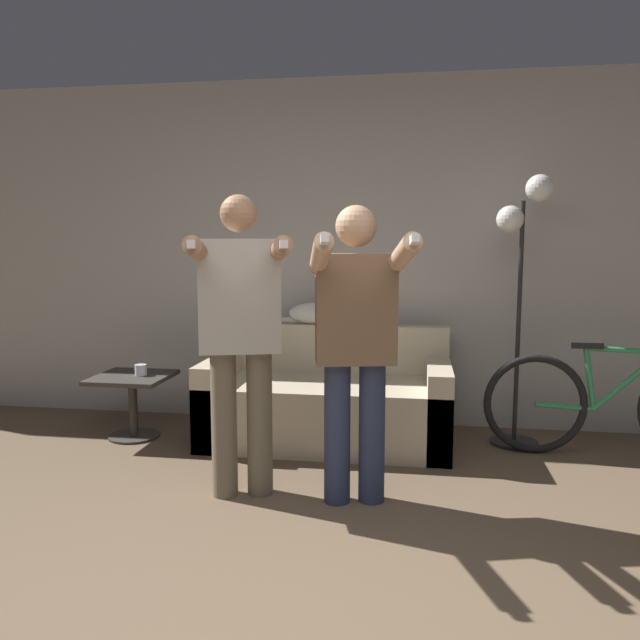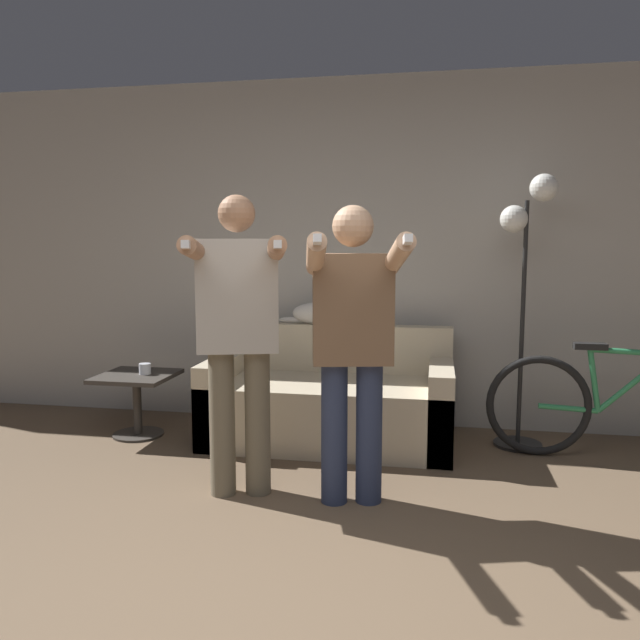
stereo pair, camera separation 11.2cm
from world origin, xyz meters
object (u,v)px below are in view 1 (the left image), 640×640
couch (328,403)px  floor_lamp (523,250)px  cat (316,313)px  person_right (356,334)px  side_table (133,392)px  cup (141,370)px  person_left (240,326)px  bicycle (613,405)px

couch → floor_lamp: floor_lamp is taller
couch → cat: bearing=113.3°
couch → person_right: person_right is taller
person_right → side_table: bearing=139.8°
side_table → cup: size_ratio=6.16×
floor_lamp → couch: bearing=-174.5°
person_left → cup: (-1.00, 0.90, -0.46)m
couch → side_table: 1.39m
person_left → cup: person_left is taller
cat → side_table: cat is taller
couch → bicycle: 1.87m
cat → couch: bearing=-66.7°
cat → cup: 1.32m
couch → cup: size_ratio=20.14×
couch → person_left: person_left is taller
person_left → bicycle: size_ratio=1.01×
cat → cup: size_ratio=6.15×
side_table → floor_lamp: bearing=5.7°
person_right → floor_lamp: 1.59m
bicycle → person_left: bearing=-156.0°
cat → cup: bearing=-159.8°
person_left → side_table: size_ratio=3.17×
couch → person_right: (0.30, -1.03, 0.64)m
floor_lamp → cup: (-2.62, -0.25, -0.85)m
person_left → person_right: size_ratio=1.04×
person_left → person_right: person_left is taller
cat → bicycle: 2.10m
couch → cat: size_ratio=3.28×
floor_lamp → bicycle: 1.15m
couch → person_right: 1.25m
person_right → floor_lamp: size_ratio=0.86×
person_right → cat: person_right is taller
cat → cup: cat is taller
person_right → cup: 1.90m
person_right → bicycle: 1.93m
cup → floor_lamp: bearing=5.5°
cat → person_left: bearing=-98.0°
bicycle → floor_lamp: bearing=162.5°
floor_lamp → cup: bearing=-174.5°
couch → bicycle: (1.87, -0.05, 0.08)m
person_left → bicycle: person_left is taller
cat → floor_lamp: size_ratio=0.28×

